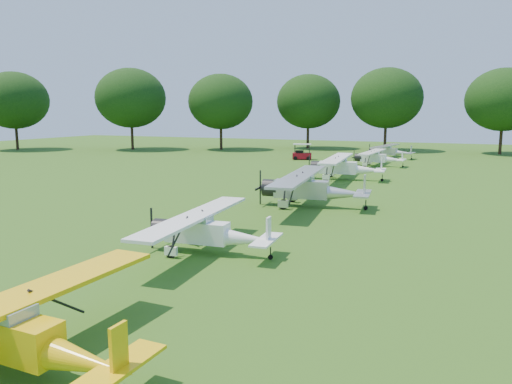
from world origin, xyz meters
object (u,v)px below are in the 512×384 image
aircraft_4 (310,187)px  aircraft_6 (377,157)px  aircraft_7 (389,150)px  aircraft_3 (206,229)px  aircraft_2 (21,332)px  golf_cart (302,154)px  aircraft_5 (344,166)px

aircraft_4 → aircraft_6: aircraft_4 is taller
aircraft_6 → aircraft_7: (-0.10, 10.01, 0.02)m
aircraft_3 → aircraft_6: 38.45m
aircraft_4 → aircraft_7: size_ratio=1.24×
aircraft_2 → aircraft_6: aircraft_2 is taller
golf_cart → aircraft_4: bearing=-86.9°
golf_cart → aircraft_5: bearing=-76.4°
aircraft_4 → aircraft_7: (-0.19, 36.38, -0.26)m
aircraft_7 → golf_cart: golf_cart is taller
aircraft_2 → aircraft_3: size_ratio=1.01×
aircraft_4 → golf_cart: 32.07m
aircraft_7 → aircraft_4: bearing=-81.7°
aircraft_4 → aircraft_7: bearing=83.9°
aircraft_2 → aircraft_3: 10.78m
aircraft_4 → aircraft_5: 13.75m
aircraft_2 → golf_cart: bearing=103.0°
aircraft_6 → aircraft_7: bearing=92.9°
aircraft_4 → aircraft_6: bearing=83.8°
aircraft_5 → golf_cart: 19.09m
aircraft_5 → aircraft_7: size_ratio=1.18×
aircraft_6 → aircraft_7: size_ratio=0.98×
aircraft_4 → golf_cart: bearing=102.3°
aircraft_6 → aircraft_4: bearing=-87.4°
aircraft_3 → aircraft_7: (0.80, 48.45, -0.01)m
aircraft_3 → aircraft_5: 25.79m
aircraft_2 → aircraft_7: (-0.20, 59.18, -0.02)m
aircraft_4 → aircraft_5: aircraft_4 is taller
aircraft_3 → golf_cart: size_ratio=3.56×
aircraft_4 → aircraft_6: 26.37m
aircraft_3 → aircraft_6: (0.89, 38.44, -0.02)m
aircraft_5 → aircraft_6: aircraft_5 is taller
aircraft_2 → aircraft_7: 59.18m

